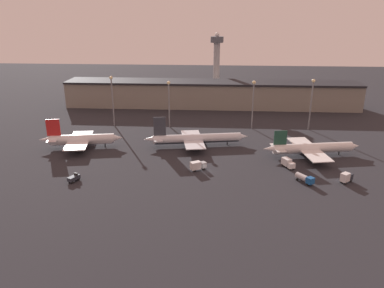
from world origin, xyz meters
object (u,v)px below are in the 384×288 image
object	(u,v)px
airplane_1	(196,139)
service_vehicle_0	(346,177)
service_vehicle_4	(198,165)
control_tower	(217,60)
airplane_0	(81,140)
service_vehicle_2	(305,178)
service_vehicle_1	(288,163)
service_vehicle_3	(74,178)
airplane_2	(312,148)

from	to	relation	value
airplane_1	service_vehicle_0	size ratio (longest dim) A/B	9.03
service_vehicle_4	control_tower	xyz separation A→B (m)	(6.33, 133.96, 24.14)
airplane_0	service_vehicle_0	xyz separation A→B (m)	(109.74, -29.87, -1.77)
service_vehicle_2	service_vehicle_4	world-z (taller)	service_vehicle_4
airplane_0	service_vehicle_0	size ratio (longest dim) A/B	6.98
airplane_0	service_vehicle_4	distance (m)	59.16
service_vehicle_0	service_vehicle_4	xyz separation A→B (m)	(-55.03, 7.43, -0.03)
airplane_0	service_vehicle_0	world-z (taller)	airplane_0
airplane_1	service_vehicle_0	world-z (taller)	airplane_1
service_vehicle_0	service_vehicle_1	bearing A→B (deg)	106.01
airplane_0	service_vehicle_4	world-z (taller)	airplane_0
service_vehicle_1	service_vehicle_3	bearing A→B (deg)	-102.28
airplane_0	airplane_1	distance (m)	52.76
airplane_1	service_vehicle_0	xyz separation A→B (m)	(57.29, -35.59, -1.48)
service_vehicle_1	service_vehicle_4	distance (m)	36.43
airplane_0	service_vehicle_2	size ratio (longest dim) A/B	5.08
service_vehicle_1	service_vehicle_3	world-z (taller)	service_vehicle_1
airplane_2	airplane_0	bearing A→B (deg)	167.82
service_vehicle_0	control_tower	bearing A→B (deg)	68.75
airplane_0	control_tower	size ratio (longest dim) A/B	0.83
service_vehicle_0	service_vehicle_3	world-z (taller)	service_vehicle_0
service_vehicle_0	service_vehicle_2	world-z (taller)	service_vehicle_0
airplane_1	service_vehicle_1	world-z (taller)	airplane_1
airplane_1	control_tower	distance (m)	108.53
airplane_2	service_vehicle_1	bearing A→B (deg)	-142.54
control_tower	service_vehicle_4	bearing A→B (deg)	-92.71
service_vehicle_2	airplane_0	bearing A→B (deg)	-144.56
airplane_0	service_vehicle_3	xyz separation A→B (m)	(9.56, -35.65, -2.47)
airplane_0	airplane_2	distance (m)	103.13
service_vehicle_4	service_vehicle_2	bearing A→B (deg)	-43.70
airplane_1	service_vehicle_4	world-z (taller)	airplane_1
service_vehicle_4	service_vehicle_0	bearing A→B (deg)	-39.09
service_vehicle_4	control_tower	size ratio (longest dim) A/B	0.15
airplane_0	control_tower	xyz separation A→B (m)	(61.04, 111.52, 22.34)
service_vehicle_0	service_vehicle_2	distance (m)	15.33
airplane_1	control_tower	world-z (taller)	control_tower
service_vehicle_4	control_tower	distance (m)	136.26
service_vehicle_1	service_vehicle_2	size ratio (longest dim) A/B	0.92
airplane_1	airplane_2	size ratio (longest dim) A/B	1.13
service_vehicle_1	airplane_0	bearing A→B (deg)	-125.81
airplane_0	airplane_2	world-z (taller)	airplane_0
service_vehicle_1	service_vehicle_4	xyz separation A→B (m)	(-36.05, -5.24, 0.07)
service_vehicle_1	control_tower	xyz separation A→B (m)	(-29.71, 128.71, 24.21)
service_vehicle_0	service_vehicle_1	xyz separation A→B (m)	(-18.98, 12.67, -0.10)
airplane_0	service_vehicle_1	xyz separation A→B (m)	(90.76, -17.19, -1.88)
airplane_0	service_vehicle_1	world-z (taller)	airplane_0
service_vehicle_0	service_vehicle_3	distance (m)	100.35
service_vehicle_4	airplane_0	bearing A→B (deg)	126.29
service_vehicle_0	control_tower	distance (m)	151.47
airplane_0	service_vehicle_3	distance (m)	36.99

